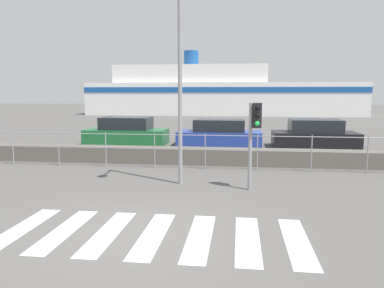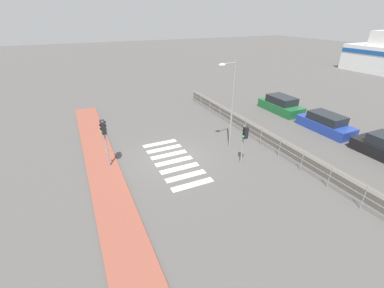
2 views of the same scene
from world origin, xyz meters
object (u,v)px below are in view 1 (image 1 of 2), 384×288
Objects in this scene: streetlamp at (179,62)px; parked_car_black at (315,135)px; traffic_light_far at (255,127)px; ferry_boat at (216,94)px; parked_car_green at (127,132)px; parked_car_blue at (219,134)px.

streetlamp is 1.39× the size of parked_car_black.
ferry_boat reaches higher than traffic_light_far.
parked_car_green reaches higher than parked_car_black.
traffic_light_far is 0.57× the size of parked_car_green.
parked_car_blue is at bearing -180.00° from parked_car_black.
ferry_boat reaches higher than streetlamp.
ferry_boat is at bearing 83.75° from parked_car_green.
streetlamp is at bearing 173.17° from traffic_light_far.
parked_car_blue is 4.75m from parked_car_black.
traffic_light_far is at bearing -6.83° from streetlamp.
ferry_boat is 7.97× the size of parked_car_black.
streetlamp is at bearing -94.79° from parked_car_blue.
parked_car_blue is at bearing -86.12° from ferry_boat.
parked_car_black is (4.75, 0.00, 0.02)m from parked_car_blue.
streetlamp is 1.34× the size of parked_car_blue.
parked_car_black is (6.62, -27.64, -1.95)m from ferry_boat.
streetlamp is 1.35× the size of parked_car_green.
parked_car_blue is (0.71, 8.49, -3.01)m from streetlamp.
traffic_light_far is 9.43m from parked_car_black.
parked_car_black is at bearing 0.00° from parked_car_blue.
traffic_light_far is 36.54m from ferry_boat.
traffic_light_far is 2.81m from streetlamp.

